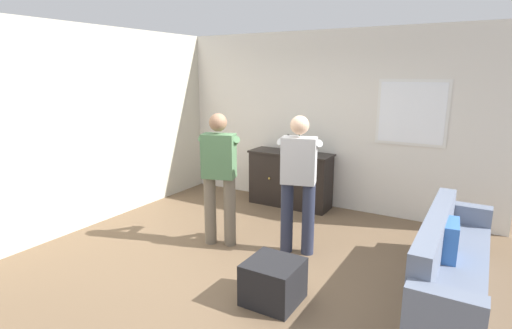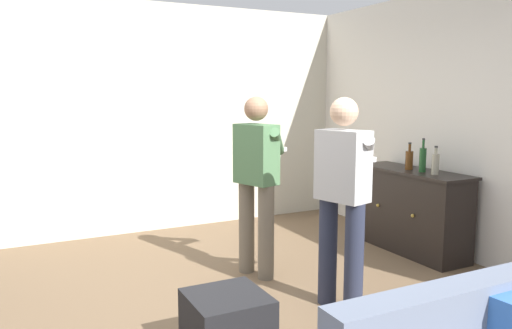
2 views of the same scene
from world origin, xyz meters
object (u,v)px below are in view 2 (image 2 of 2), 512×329
Objects in this scene: bottle_wine_green at (423,159)px; person_standing_left at (257,177)px; ottoman at (227,325)px; person_standing_right at (343,193)px; bottle_liquor_amber at (409,159)px; sideboard_cabinet at (411,210)px; bottle_spirits_clear at (435,163)px.

person_standing_left is (-0.26, -1.80, -0.09)m from bottle_wine_green.
ottoman is 0.30× the size of person_standing_left.
person_standing_right is (0.69, -1.53, -0.09)m from bottle_wine_green.
person_standing_right reaches higher than bottle_liquor_amber.
sideboard_cabinet is at bearing 172.49° from bottle_wine_green.
sideboard_cabinet is at bearing 86.59° from person_standing_left.
person_standing_right is at bearing -59.97° from bottle_liquor_amber.
ottoman is (1.15, -2.64, -0.80)m from bottle_liquor_amber.
bottle_spirits_clear is (0.34, -0.03, 0.56)m from sideboard_cabinet.
sideboard_cabinet is at bearing 118.66° from person_standing_right.
bottle_wine_green is at bearing -7.51° from sideboard_cabinet.
bottle_wine_green is 0.21× the size of person_standing_right.
ottoman is at bearing -67.35° from sideboard_cabinet.
ottoman is 1.65m from person_standing_left.
bottle_liquor_amber is at bearing 113.48° from ottoman.
bottle_wine_green is 1.68m from person_standing_right.
person_standing_left reaches higher than bottle_spirits_clear.
bottle_wine_green is at bearing 109.91° from ottoman.
person_standing_left is (-0.11, -1.82, 0.49)m from sideboard_cabinet.
bottle_spirits_clear is 0.17× the size of person_standing_right.
person_standing_right reaches higher than sideboard_cabinet.
sideboard_cabinet is 1.89m from person_standing_left.
bottle_wine_green reaches higher than bottle_spirits_clear.
bottle_wine_green is at bearing 81.69° from person_standing_left.
bottle_liquor_amber is (-0.04, -0.02, 0.56)m from sideboard_cabinet.
bottle_wine_green reaches higher than sideboard_cabinet.
bottle_spirits_clear is 0.58× the size of ottoman.
sideboard_cabinet is 0.66m from bottle_spirits_clear.
bottle_liquor_amber is at bearing -179.40° from bottle_wine_green.
person_standing_right reaches higher than bottle_wine_green.
bottle_wine_green is at bearing 0.60° from bottle_liquor_amber.
bottle_spirits_clear is at bearing -5.63° from sideboard_cabinet.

